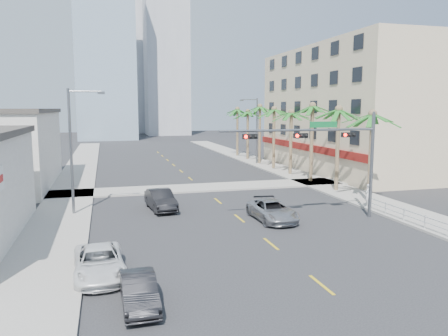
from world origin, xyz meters
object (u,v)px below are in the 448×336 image
Objects in this scene: car_lane_left at (161,200)px; pedestrian at (368,195)px; car_parked_mid at (139,291)px; car_lane_right at (270,210)px; car_lane_center at (272,211)px; car_parked_far at (99,262)px; traffic_signal_mast at (331,147)px.

pedestrian is (15.25, -3.90, 0.28)m from car_lane_left.
pedestrian is at bearing 33.07° from car_parked_mid.
car_lane_left is at bearing 152.99° from car_lane_right.
car_lane_left reaches higher than car_parked_mid.
car_lane_right is at bearing 88.66° from car_lane_center.
car_parked_far is 0.96× the size of car_lane_center.
traffic_signal_mast is at bearing -36.03° from car_lane_left.
car_lane_right is 8.36m from pedestrian.
car_lane_left is 2.59× the size of pedestrian.
car_parked_far reaches higher than car_parked_mid.
traffic_signal_mast is 2.39× the size of car_lane_left.
car_lane_center is 2.80× the size of pedestrian.
traffic_signal_mast reaches higher than car_parked_far.
traffic_signal_mast is 2.96× the size of car_parked_mid.
car_parked_mid is at bearing 3.99° from pedestrian.
car_lane_center is at bearing 47.06° from car_parked_mid.
car_parked_far reaches higher than car_lane_right.
pedestrian is at bearing 20.79° from car_parked_far.
traffic_signal_mast is 6.21× the size of pedestrian.
pedestrian reaches higher than car_parked_far.
car_parked_mid is 14.92m from car_lane_right.
car_lane_center is at bearing -43.19° from car_lane_left.
car_parked_mid is 14.63m from car_lane_center.
traffic_signal_mast is at bearing -14.92° from car_lane_center.
car_parked_far is (-1.51, 3.55, 0.05)m from car_parked_mid.
car_parked_mid is 0.79× the size of car_parked_far.
pedestrian reaches higher than car_lane_center.
car_lane_center reaches higher than car_lane_right.
car_parked_mid is 16.35m from car_lane_left.
pedestrian reaches higher than car_lane_right.
car_lane_left reaches higher than car_lane_center.
car_parked_far is at bearing -6.19° from pedestrian.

